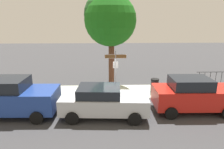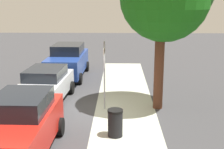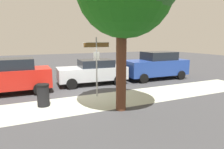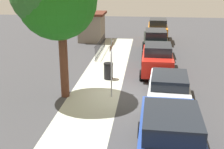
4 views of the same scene
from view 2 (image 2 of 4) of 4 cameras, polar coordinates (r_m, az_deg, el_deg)
name	(u,v)px [view 2 (image 2 of 4)]	position (r m, az deg, el deg)	size (l,w,h in m)	color
ground_plane	(95,113)	(13.06, -3.25, -7.15)	(60.00, 60.00, 0.00)	#38383A
sidewalk_strip	(126,133)	(11.19, 2.70, -10.93)	(24.00, 2.60, 0.00)	#A6AB9B
street_sign	(104,63)	(12.92, -1.43, 2.13)	(1.37, 0.07, 3.00)	#9EA0A5
car_blue	(68,61)	(18.82, -8.26, 2.54)	(4.71, 2.24, 1.99)	navy
car_silver	(45,86)	(14.35, -12.42, -2.02)	(4.49, 2.24, 1.60)	#B6BBC1
car_red	(21,126)	(9.84, -16.66, -9.14)	(4.26, 2.07, 1.89)	red
trash_bin	(115,123)	(10.81, 0.61, -9.00)	(0.55, 0.55, 0.98)	black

